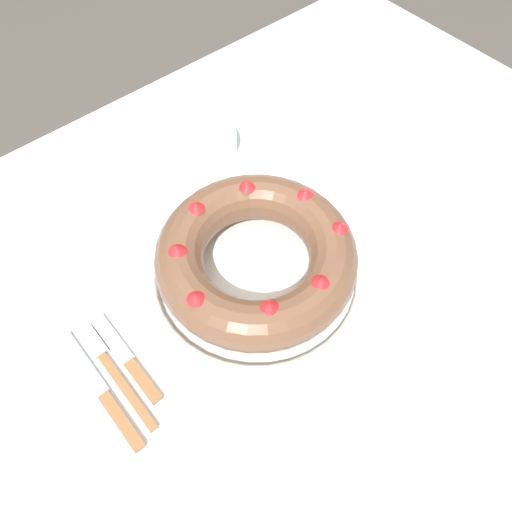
# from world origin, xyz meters

# --- Properties ---
(ground_plane) EXTENTS (8.00, 8.00, 0.00)m
(ground_plane) POSITION_xyz_m (0.00, 0.00, 0.00)
(ground_plane) COLOR #4C4742
(dining_table) EXTENTS (1.47, 0.99, 0.75)m
(dining_table) POSITION_xyz_m (0.00, 0.00, 0.66)
(dining_table) COLOR silver
(dining_table) RESTS_ON ground_plane
(serving_dish) EXTENTS (0.32, 0.32, 0.03)m
(serving_dish) POSITION_xyz_m (-0.01, 0.00, 0.77)
(serving_dish) COLOR white
(serving_dish) RESTS_ON dining_table
(bundt_cake) EXTENTS (0.29, 0.29, 0.08)m
(bundt_cake) POSITION_xyz_m (-0.01, 0.00, 0.82)
(bundt_cake) COLOR brown
(bundt_cake) RESTS_ON serving_dish
(fork) EXTENTS (0.02, 0.18, 0.01)m
(fork) POSITION_xyz_m (-0.25, 0.02, 0.76)
(fork) COLOR #936038
(fork) RESTS_ON dining_table
(serving_knife) EXTENTS (0.02, 0.20, 0.01)m
(serving_knife) POSITION_xyz_m (-0.28, -0.01, 0.76)
(serving_knife) COLOR #936038
(serving_knife) RESTS_ON dining_table
(cake_knife) EXTENTS (0.02, 0.16, 0.01)m
(cake_knife) POSITION_xyz_m (-0.23, 0.01, 0.76)
(cake_knife) COLOR #936038
(cake_knife) RESTS_ON dining_table
(side_bowl) EXTENTS (0.12, 0.12, 0.04)m
(side_bowl) POSITION_xyz_m (0.10, 0.27, 0.77)
(side_bowl) COLOR white
(side_bowl) RESTS_ON dining_table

